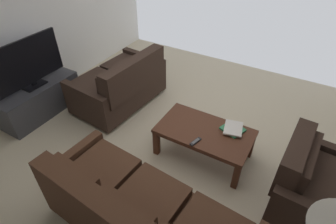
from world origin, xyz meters
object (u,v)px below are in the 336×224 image
object	(u,v)px
flat_tv	(26,63)
armchair_side	(319,190)
sofa_main	(141,218)
tv_remote	(195,142)
tv_stand	(40,99)
coffee_table	(205,134)
loveseat_near	(121,84)
book_stack	(233,129)

from	to	relation	value
flat_tv	armchair_side	world-z (taller)	flat_tv
sofa_main	flat_tv	xyz separation A→B (m)	(2.47, -0.88, 0.48)
flat_tv	tv_remote	bearing A→B (deg)	-175.62
sofa_main	tv_stand	size ratio (longest dim) A/B	1.69
armchair_side	tv_remote	world-z (taller)	armchair_side
flat_tv	armchair_side	distance (m)	3.86
tv_stand	flat_tv	size ratio (longest dim) A/B	1.11
sofa_main	coffee_table	bearing A→B (deg)	-91.59
tv_stand	tv_remote	distance (m)	2.51
loveseat_near	tv_stand	world-z (taller)	loveseat_near
loveseat_near	flat_tv	distance (m)	1.32
book_stack	sofa_main	bearing A→B (deg)	77.65
sofa_main	flat_tv	distance (m)	2.67
loveseat_near	flat_tv	size ratio (longest dim) A/B	1.34
tv_stand	tv_remote	bearing A→B (deg)	-175.64
coffee_table	armchair_side	xyz separation A→B (m)	(-1.31, 0.17, 0.00)
armchair_side	tv_remote	xyz separation A→B (m)	(1.32, 0.07, 0.07)
armchair_side	book_stack	xyz separation A→B (m)	(1.02, -0.35, 0.08)
book_stack	coffee_table	bearing A→B (deg)	30.84
tv_stand	tv_remote	xyz separation A→B (m)	(-2.50, -0.19, 0.18)
loveseat_near	book_stack	distance (m)	1.88
coffee_table	flat_tv	xyz separation A→B (m)	(2.51, 0.43, 0.50)
book_stack	armchair_side	bearing A→B (deg)	161.24
tv_remote	book_stack	bearing A→B (deg)	-125.93
armchair_side	tv_stand	bearing A→B (deg)	3.88
coffee_table	tv_stand	world-z (taller)	tv_stand
book_stack	tv_remote	size ratio (longest dim) A/B	1.89
loveseat_near	coffee_table	bearing A→B (deg)	166.62
sofa_main	book_stack	distance (m)	1.52
loveseat_near	book_stack	xyz separation A→B (m)	(-1.86, 0.20, 0.07)
loveseat_near	armchair_side	xyz separation A→B (m)	(-2.88, 0.55, -0.01)
book_stack	tv_remote	bearing A→B (deg)	54.07
sofa_main	armchair_side	bearing A→B (deg)	-139.75
coffee_table	tv_remote	distance (m)	0.25
loveseat_near	flat_tv	bearing A→B (deg)	40.87
tv_stand	armchair_side	distance (m)	3.83
tv_stand	armchair_side	size ratio (longest dim) A/B	1.21
sofa_main	loveseat_near	bearing A→B (deg)	-47.64
loveseat_near	coffee_table	world-z (taller)	loveseat_near
sofa_main	coffee_table	distance (m)	1.31
tv_stand	flat_tv	world-z (taller)	flat_tv
sofa_main	tv_remote	bearing A→B (deg)	-91.32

